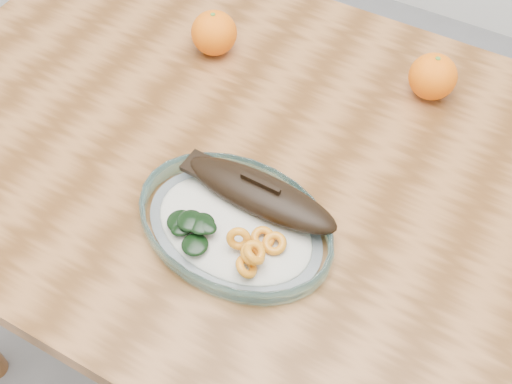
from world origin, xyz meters
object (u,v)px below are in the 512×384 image
(orange_left, at_px, (214,33))
(orange_right, at_px, (433,77))
(plated_meal, at_px, (236,222))
(dining_table, at_px, (262,193))

(orange_left, distance_m, orange_right, 0.37)
(plated_meal, height_order, orange_left, same)
(orange_left, bearing_deg, orange_right, 12.22)
(dining_table, xyz_separation_m, plated_meal, (0.04, -0.14, 0.12))
(plated_meal, bearing_deg, orange_right, 75.22)
(dining_table, height_order, orange_left, orange_left)
(dining_table, xyz_separation_m, orange_left, (-0.19, 0.17, 0.14))
(plated_meal, distance_m, orange_left, 0.38)
(plated_meal, xyz_separation_m, orange_left, (-0.22, 0.31, 0.02))
(dining_table, relative_size, orange_left, 15.37)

